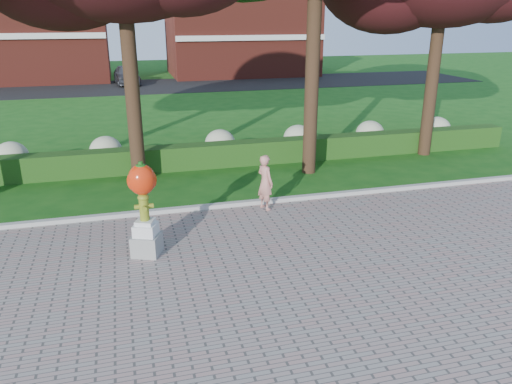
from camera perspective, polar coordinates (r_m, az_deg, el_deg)
ground at (r=10.90m, az=-1.00°, el=-7.55°), size 100.00×100.00×0.00m
walkway at (r=7.71m, az=6.79°, el=-20.65°), size 40.00×14.00×0.04m
curb at (r=13.55m, az=-4.11°, el=-1.62°), size 40.00×0.18×0.15m
lawn_hedge at (r=17.19m, az=-6.74°, el=4.09°), size 24.00×0.70×0.80m
hydrangea_row at (r=18.19m, az=-5.45°, el=5.50°), size 20.10×1.10×0.99m
street at (r=37.80m, az=-11.67°, el=11.77°), size 50.00×8.00×0.02m
building_left at (r=44.10m, az=-26.16°, el=15.89°), size 14.00×8.00×7.00m
building_right at (r=44.65m, az=-1.78°, el=17.43°), size 12.00×8.00×6.40m
hydrant_sculpture at (r=10.80m, az=-12.69°, el=-1.64°), size 0.74×0.74×2.09m
woman at (r=13.19m, az=1.06°, el=1.12°), size 0.54×0.64×1.49m
parked_car at (r=39.10m, az=-14.56°, el=12.86°), size 2.03×4.27×1.41m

